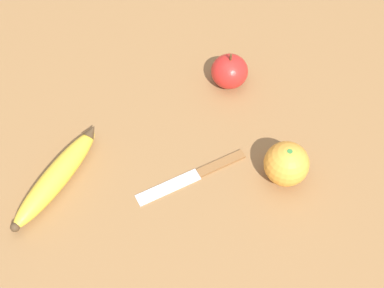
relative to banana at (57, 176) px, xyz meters
The scene contains 5 objects.
ground_plane 0.14m from the banana, 103.90° to the left, with size 3.00×3.00×0.00m, color olive.
banana is the anchor object (origin of this frame).
orange 0.37m from the banana, 70.60° to the left, with size 0.07×0.07×0.07m.
apple 0.36m from the banana, 105.60° to the left, with size 0.07×0.07×0.07m.
paring_knife 0.23m from the banana, 72.03° to the left, with size 0.04×0.20×0.01m.
Camera 1 is at (0.53, -0.10, 0.77)m, focal length 50.00 mm.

